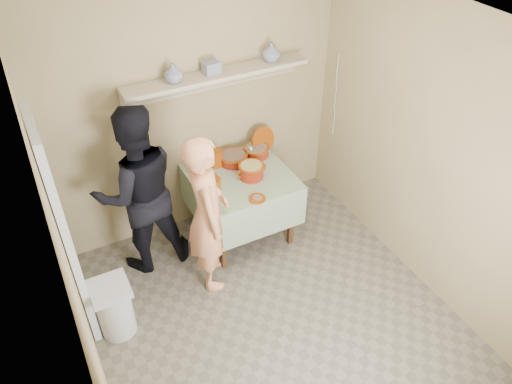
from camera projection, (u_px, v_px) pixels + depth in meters
ground at (280, 327)px, 4.43m from camera, size 3.50×3.50×0.00m
tile_panel at (64, 231)px, 3.95m from camera, size 0.06×0.70×2.00m
plate_stack_a at (198, 160)px, 4.98m from camera, size 0.15×0.15×0.21m
plate_stack_b at (216, 158)px, 5.04m from camera, size 0.14×0.14×0.17m
bowl_stack at (213, 185)px, 4.70m from camera, size 0.15×0.15×0.15m
empty_bowl at (208, 179)px, 4.86m from camera, size 0.18×0.18×0.05m
propped_lid at (263, 140)px, 5.25m from camera, size 0.29×0.14×0.28m
vase_right at (271, 52)px, 4.74m from camera, size 0.22×0.22×0.18m
vase_left at (173, 73)px, 4.38m from camera, size 0.22×0.22×0.17m
ceramic_box at (212, 68)px, 4.54m from camera, size 0.17×0.13×0.11m
person_cook at (208, 214)px, 4.43m from camera, size 0.51×0.66×1.59m
person_helper at (138, 191)px, 4.58m from camera, size 0.84×0.66×1.72m
room_shell at (287, 182)px, 3.44m from camera, size 3.04×3.54×2.62m
serving_table at (241, 185)px, 5.02m from camera, size 0.97×0.97×0.76m
cazuela_meat_a at (233, 158)px, 5.09m from camera, size 0.30×0.30×0.10m
cazuela_meat_b at (256, 151)px, 5.20m from camera, size 0.28×0.28×0.10m
ladle at (251, 149)px, 5.13m from camera, size 0.08×0.26×0.19m
cazuela_rice at (251, 170)px, 4.87m from camera, size 0.33×0.25×0.14m
front_plate at (257, 198)px, 4.64m from camera, size 0.16×0.16×0.03m
wall_shelf at (216, 76)px, 4.63m from camera, size 1.80×0.25×0.21m
trash_bin at (115, 308)px, 4.24m from camera, size 0.32×0.32×0.56m
electrical_cord at (336, 96)px, 5.23m from camera, size 0.01×0.05×0.90m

